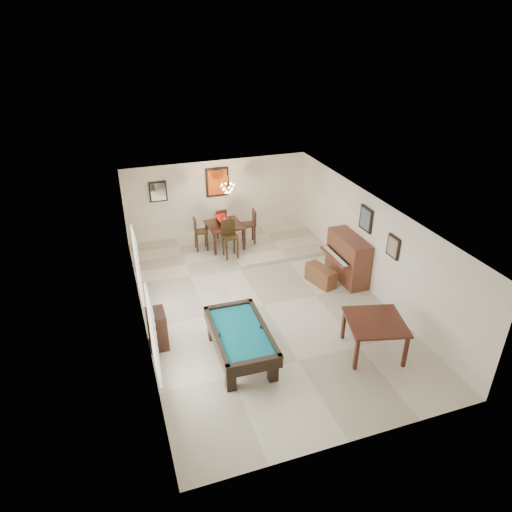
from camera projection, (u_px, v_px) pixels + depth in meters
ground_plane at (263, 306)px, 11.79m from camera, size 6.00×9.00×0.02m
wall_back at (218, 199)px, 14.94m from camera, size 6.00×0.04×2.60m
wall_front at (357, 387)px, 7.41m from camera, size 6.00×0.04×2.60m
wall_left at (139, 282)px, 10.32m from camera, size 0.04×9.00×2.60m
wall_right at (371, 244)px, 12.02m from camera, size 0.04×9.00×2.60m
ceiling at (264, 212)px, 10.56m from camera, size 6.00×9.00×0.04m
dining_step at (229, 249)px, 14.47m from camera, size 6.00×2.50×0.12m
window_left_front at (153, 335)px, 8.44m from camera, size 0.06×1.00×1.70m
window_left_rear at (137, 266)px, 10.78m from camera, size 0.06×1.00×1.70m
pool_table at (241, 345)px, 9.83m from camera, size 1.21×2.16×0.71m
square_table at (373, 336)px, 9.98m from camera, size 1.47×1.47×0.84m
upright_piano at (343, 259)px, 12.66m from camera, size 0.87×1.56×1.30m
piano_bench at (321, 276)px, 12.62m from camera, size 0.60×0.99×0.52m
apothecary_chest at (157, 329)px, 10.17m from camera, size 0.40×0.59×0.89m
dining_table at (225, 233)px, 14.34m from camera, size 1.12×1.12×0.89m
flower_vase at (224, 217)px, 14.07m from camera, size 0.17×0.17×0.23m
dining_chair_south at (230, 239)px, 13.63m from camera, size 0.45×0.45×1.17m
dining_chair_north at (220, 223)px, 14.94m from camera, size 0.40×0.40×1.00m
dining_chair_west at (201, 234)px, 14.10m from camera, size 0.41×0.41×1.05m
dining_chair_east at (249, 227)px, 14.52m from camera, size 0.45×0.45×1.10m
chandelier at (228, 185)px, 13.43m from camera, size 0.44×0.44×0.60m
back_painting at (217, 182)px, 14.62m from camera, size 0.75×0.06×0.95m
back_mirror at (158, 192)px, 14.13m from camera, size 0.55×0.06×0.65m
right_picture_upper at (366, 219)px, 11.98m from camera, size 0.06×0.55×0.65m
right_picture_lower at (393, 247)px, 10.99m from camera, size 0.06×0.45×0.55m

